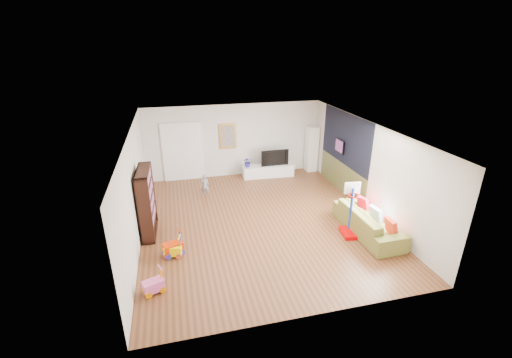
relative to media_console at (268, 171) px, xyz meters
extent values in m
cube|color=brown|center=(-1.18, -3.26, -0.22)|extent=(6.50, 7.50, 0.00)
cube|color=white|center=(-1.18, -3.26, 2.48)|extent=(6.50, 7.50, 0.00)
cube|color=silver|center=(-1.18, 0.49, 1.13)|extent=(6.50, 0.00, 2.70)
cube|color=white|center=(-1.18, -7.01, 1.13)|extent=(6.50, 0.00, 2.70)
cube|color=white|center=(-4.43, -3.26, 1.13)|extent=(0.00, 7.50, 2.70)
cube|color=silver|center=(2.07, -3.26, 1.13)|extent=(0.00, 7.50, 2.70)
cube|color=black|center=(2.06, -1.86, 1.63)|extent=(0.01, 3.20, 1.70)
cube|color=brown|center=(2.06, -1.86, 0.28)|extent=(0.01, 3.20, 1.00)
cube|color=white|center=(-3.08, 0.45, 0.83)|extent=(1.45, 0.06, 2.10)
cube|color=gold|center=(-1.43, 0.45, 1.33)|extent=(0.62, 0.06, 0.92)
cube|color=#7F3F8C|center=(1.99, -1.66, 1.33)|extent=(0.04, 0.56, 0.46)
cube|color=white|center=(0.00, 0.00, 0.00)|extent=(1.94, 0.57, 0.45)
cube|color=white|center=(1.81, 0.23, 0.66)|extent=(0.42, 0.42, 1.76)
cube|color=black|center=(-4.19, -3.16, 0.68)|extent=(0.37, 1.25, 1.82)
imported|color=olive|center=(1.49, -4.58, 0.12)|extent=(0.96, 2.35, 0.68)
cube|color=#CC0001|center=(1.01, -4.56, 0.49)|extent=(0.58, 0.67, 1.44)
cube|color=#FFE600|center=(-3.62, -4.44, 0.05)|extent=(0.46, 0.34, 0.55)
cube|color=red|center=(-3.61, -4.37, 0.08)|extent=(0.53, 0.42, 0.61)
cube|color=pink|center=(-4.03, -5.64, 0.05)|extent=(0.48, 0.39, 0.55)
imported|color=slate|center=(-2.51, -1.22, 0.17)|extent=(0.30, 0.21, 0.79)
imported|color=black|center=(0.23, 0.02, 0.53)|extent=(1.05, 0.16, 0.61)
imported|color=navy|center=(-0.78, 0.02, 0.42)|extent=(0.36, 0.32, 0.39)
cube|color=red|center=(1.70, -5.23, 0.31)|extent=(0.13, 0.42, 0.41)
cube|color=white|center=(1.69, -4.56, 0.31)|extent=(0.16, 0.41, 0.40)
cube|color=red|center=(1.71, -3.87, 0.31)|extent=(0.18, 0.37, 0.36)
camera|label=1|loc=(-3.35, -11.62, 4.65)|focal=24.00mm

